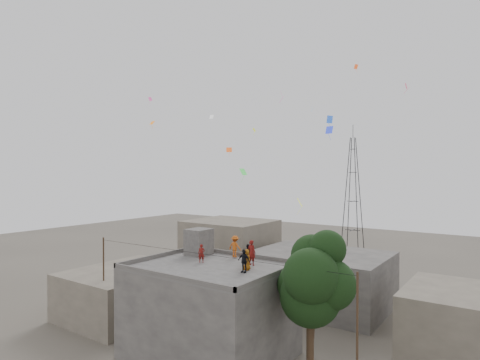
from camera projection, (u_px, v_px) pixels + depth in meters
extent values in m
plane|color=#4E4740|center=(210.00, 355.00, 27.29)|extent=(140.00, 140.00, 0.00)
cube|color=#484543|center=(210.00, 312.00, 27.24)|extent=(10.00, 8.00, 6.00)
cube|color=#4D4B48|center=(210.00, 267.00, 27.19)|extent=(10.00, 8.00, 0.10)
cube|color=#484543|center=(242.00, 255.00, 30.41)|extent=(10.00, 0.15, 0.30)
cube|color=#484543|center=(168.00, 276.00, 23.97)|extent=(10.00, 0.15, 0.30)
cube|color=#484543|center=(272.00, 275.00, 24.37)|extent=(0.15, 8.00, 0.30)
cube|color=#484543|center=(159.00, 256.00, 30.01)|extent=(0.15, 8.00, 0.30)
cube|color=#484543|center=(199.00, 242.00, 31.14)|extent=(1.60, 1.80, 2.00)
cube|color=#635A4E|center=(127.00, 292.00, 35.19)|extent=(8.00, 10.00, 4.00)
cube|color=#484543|center=(321.00, 279.00, 37.59)|extent=(12.00, 9.00, 5.00)
cube|color=#635A4E|center=(230.00, 251.00, 46.08)|extent=(9.00, 8.00, 7.00)
cube|color=#635A4E|center=(461.00, 322.00, 27.45)|extent=(7.00, 8.00, 4.40)
cylinder|color=black|center=(310.00, 350.00, 23.55)|extent=(0.44, 0.44, 4.00)
cylinder|color=black|center=(313.00, 323.00, 23.52)|extent=(0.64, 0.91, 2.14)
sphere|color=black|center=(310.00, 296.00, 23.50)|extent=(3.60, 3.60, 3.60)
sphere|color=black|center=(330.00, 284.00, 23.10)|extent=(3.00, 3.00, 3.00)
sphere|color=black|center=(300.00, 285.00, 24.42)|extent=(2.80, 2.80, 2.80)
sphere|color=black|center=(311.00, 276.00, 22.59)|extent=(3.20, 3.20, 3.20)
sphere|color=black|center=(312.00, 256.00, 24.37)|extent=(2.60, 2.60, 2.60)
sphere|color=black|center=(327.00, 249.00, 23.49)|extent=(2.20, 2.20, 2.20)
cylinder|color=black|center=(104.00, 284.00, 31.43)|extent=(0.12, 0.12, 7.40)
cylinder|color=black|center=(357.00, 344.00, 20.41)|extent=(0.12, 0.12, 7.40)
cylinder|color=black|center=(203.00, 254.00, 25.86)|extent=(20.00, 0.52, 0.02)
cylinder|color=black|center=(345.00, 196.00, 62.03)|extent=(1.27, 1.27, 18.01)
cylinder|color=black|center=(356.00, 196.00, 61.06)|extent=(1.27, 1.27, 18.01)
cylinder|color=black|center=(360.00, 195.00, 62.45)|extent=(1.27, 1.27, 18.01)
cylinder|color=black|center=(349.00, 195.00, 63.42)|extent=(1.27, 1.27, 18.01)
cube|color=black|center=(353.00, 230.00, 62.33)|extent=(2.36, 0.08, 0.08)
cube|color=black|center=(353.00, 230.00, 62.33)|extent=(0.08, 2.36, 0.08)
cube|color=black|center=(353.00, 201.00, 62.26)|extent=(1.81, 0.08, 0.08)
cube|color=black|center=(353.00, 201.00, 62.26)|extent=(0.08, 1.81, 0.08)
cube|color=black|center=(353.00, 172.00, 62.18)|extent=(1.26, 0.08, 0.08)
cube|color=black|center=(353.00, 172.00, 62.18)|extent=(0.08, 1.26, 0.08)
cube|color=black|center=(353.00, 149.00, 62.13)|extent=(0.82, 0.08, 0.08)
cube|color=black|center=(353.00, 149.00, 62.13)|extent=(0.08, 0.82, 0.08)
cylinder|color=black|center=(353.00, 131.00, 62.08)|extent=(0.08, 0.08, 2.00)
imported|color=maroon|center=(252.00, 253.00, 27.51)|extent=(0.67, 0.47, 1.74)
imported|color=#9C5611|center=(247.00, 260.00, 26.15)|extent=(0.73, 0.55, 1.36)
imported|color=black|center=(248.00, 254.00, 27.95)|extent=(0.78, 0.68, 1.37)
imported|color=black|center=(244.00, 261.00, 25.48)|extent=(0.87, 0.37, 1.48)
imported|color=#CA5717|center=(235.00, 246.00, 30.15)|extent=(1.07, 0.64, 1.63)
imported|color=maroon|center=(201.00, 253.00, 28.36)|extent=(0.56, 0.51, 1.29)
plane|color=#EA5618|center=(229.00, 150.00, 35.46)|extent=(0.55, 0.51, 0.43)
plane|color=#E02391|center=(282.00, 94.00, 31.89)|extent=(0.39, 0.55, 0.49)
plane|color=#E9FF27|center=(254.00, 130.00, 39.71)|extent=(0.44, 0.39, 0.33)
plane|color=blue|center=(329.00, 130.00, 27.64)|extent=(0.56, 0.24, 0.52)
plane|color=white|center=(212.00, 117.00, 41.11)|extent=(0.45, 0.24, 0.39)
plane|color=#F4501B|center=(356.00, 67.00, 37.23)|extent=(0.32, 0.46, 0.40)
plane|color=green|center=(243.00, 172.00, 27.62)|extent=(0.33, 0.56, 0.45)
plane|color=#CE3054|center=(406.00, 86.00, 26.82)|extent=(0.22, 0.41, 0.39)
plane|color=orange|center=(152.00, 123.00, 30.54)|extent=(0.38, 0.26, 0.28)
plane|color=#4797D5|center=(312.00, 108.00, 40.28)|extent=(0.24, 0.34, 0.30)
plane|color=#FA4FAD|center=(150.00, 99.00, 37.69)|extent=(0.38, 0.22, 0.31)
plane|color=#CCD930|center=(300.00, 202.00, 26.40)|extent=(0.53, 0.71, 0.55)
plane|color=blue|center=(330.00, 119.00, 26.51)|extent=(0.29, 0.49, 0.49)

